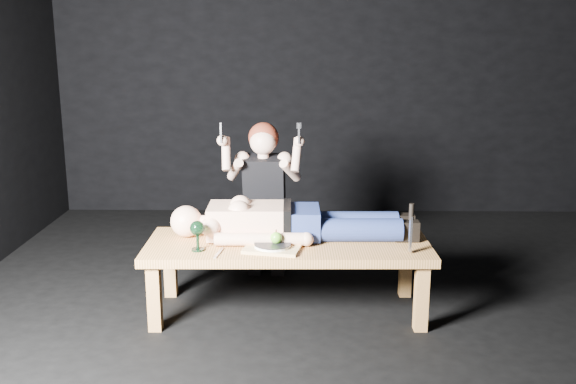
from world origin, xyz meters
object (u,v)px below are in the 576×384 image
object	(u,v)px
carving_knife	(411,229)
table	(288,277)
kneeling_woman	(265,198)
serving_tray	(273,248)
goblet	(198,236)
lying_man	(296,218)

from	to	relation	value
carving_knife	table	bearing A→B (deg)	164.18
kneeling_woman	carving_knife	xyz separation A→B (m)	(0.87, -0.81, 0.03)
serving_tray	goblet	world-z (taller)	goblet
carving_knife	kneeling_woman	bearing A→B (deg)	136.12
lying_man	kneeling_woman	bearing A→B (deg)	111.54
table	kneeling_woman	world-z (taller)	kneeling_woman
serving_tray	carving_knife	world-z (taller)	carving_knife
table	lying_man	xyz separation A→B (m)	(0.05, 0.11, 0.35)
lying_man	serving_tray	distance (m)	0.30
kneeling_woman	goblet	size ratio (longest dim) A/B	6.39
table	goblet	world-z (taller)	goblet
lying_man	serving_tray	world-z (taller)	lying_man
lying_man	serving_tray	size ratio (longest dim) A/B	5.06
goblet	carving_knife	size ratio (longest dim) A/B	0.61
serving_tray	carving_knife	distance (m)	0.80
serving_tray	lying_man	bearing A→B (deg)	61.54
serving_tray	kneeling_woman	bearing A→B (deg)	95.80
table	lying_man	world-z (taller)	lying_man
goblet	carving_knife	world-z (taller)	carving_knife
table	carving_knife	xyz separation A→B (m)	(0.70, -0.19, 0.37)
lying_man	carving_knife	xyz separation A→B (m)	(0.65, -0.29, 0.02)
table	kneeling_woman	size ratio (longest dim) A/B	1.50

